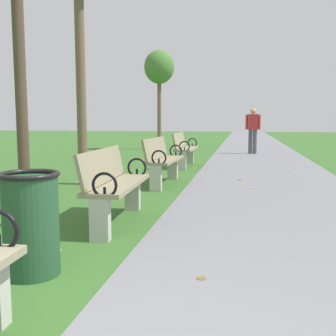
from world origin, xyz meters
The scene contains 8 objects.
paved_walkway centered at (1.52, 18.00, 0.01)m, with size 3.03×44.00×0.02m, color slate.
park_bench_2 centered at (-0.50, 3.27, 0.49)m, with size 0.54×1.62×0.90m.
park_bench_3 centered at (-0.50, 6.26, 0.49)m, with size 0.52×1.61×0.90m.
park_bench_4 centered at (-0.50, 9.26, 0.49)m, with size 0.48×1.60×0.90m.
tree_3 centered at (-2.37, 15.12, 3.28)m, with size 1.22×1.22×4.02m.
pedestrian_walking centered at (1.36, 13.57, 0.93)m, with size 0.53×0.22×1.62m.
trash_bin centered at (-0.65, 1.57, 0.42)m, with size 0.48×0.48×0.84m.
scattered_leaves centered at (0.13, 5.08, 0.01)m, with size 4.78×13.23×0.02m.
Camera 1 is at (1.00, -1.36, 1.25)m, focal length 43.56 mm.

